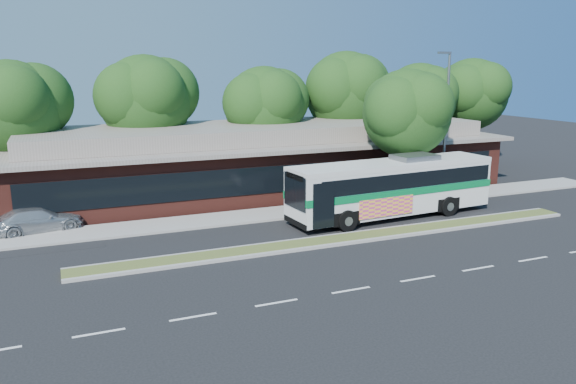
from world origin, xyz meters
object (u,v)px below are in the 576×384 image
at_px(transit_bus, 393,183).
at_px(sedan, 38,220).
at_px(lamp_post, 445,121).
at_px(sidewalk_tree, 411,111).

xyz_separation_m(transit_bus, sedan, (-18.14, 4.37, -1.26)).
relative_size(lamp_post, sedan, 2.08).
bearing_deg(sedan, transit_bus, -113.94).
distance_m(transit_bus, sidewalk_tree, 5.56).
height_order(transit_bus, sedan, transit_bus).
distance_m(lamp_post, sedan, 23.92).
height_order(lamp_post, transit_bus, lamp_post).
distance_m(transit_bus, sedan, 18.70).
bearing_deg(sidewalk_tree, sedan, 176.01).
distance_m(lamp_post, sidewalk_tree, 2.45).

